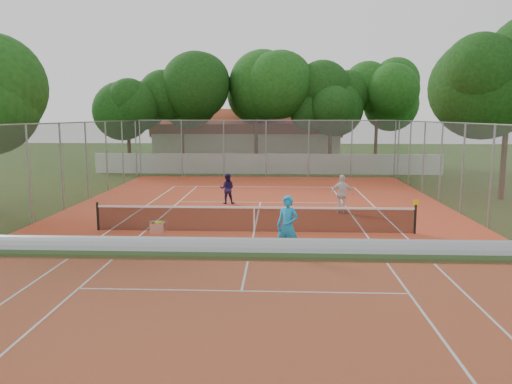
{
  "coord_description": "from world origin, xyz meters",
  "views": [
    {
      "loc": [
        0.9,
        -18.22,
        4.33
      ],
      "look_at": [
        0.0,
        1.5,
        1.3
      ],
      "focal_mm": 35.0,
      "sensor_mm": 36.0,
      "label": 1
    }
  ],
  "objects_px": {
    "clubhouse": "(248,138)",
    "player_near": "(288,226)",
    "player_far_left": "(227,189)",
    "tennis_net": "(254,219)",
    "player_far_right": "(342,194)",
    "ball_hopper": "(158,234)"
  },
  "relations": [
    {
      "from": "player_far_right",
      "to": "player_near",
      "type": "bearing_deg",
      "value": 79.9
    },
    {
      "from": "tennis_net",
      "to": "ball_hopper",
      "type": "height_order",
      "value": "tennis_net"
    },
    {
      "from": "tennis_net",
      "to": "clubhouse",
      "type": "relative_size",
      "value": 0.72
    },
    {
      "from": "clubhouse",
      "to": "player_near",
      "type": "bearing_deg",
      "value": -84.35
    },
    {
      "from": "clubhouse",
      "to": "player_far_left",
      "type": "bearing_deg",
      "value": -89.08
    },
    {
      "from": "clubhouse",
      "to": "player_far_left",
      "type": "xyz_separation_m",
      "value": [
        0.37,
        -23.0,
        -1.43
      ]
    },
    {
      "from": "ball_hopper",
      "to": "player_near",
      "type": "bearing_deg",
      "value": -13.75
    },
    {
      "from": "player_far_left",
      "to": "ball_hopper",
      "type": "relative_size",
      "value": 1.54
    },
    {
      "from": "player_far_left",
      "to": "player_near",
      "type": "bearing_deg",
      "value": 106.85
    },
    {
      "from": "clubhouse",
      "to": "ball_hopper",
      "type": "bearing_deg",
      "value": -91.82
    },
    {
      "from": "player_near",
      "to": "ball_hopper",
      "type": "relative_size",
      "value": 1.95
    },
    {
      "from": "tennis_net",
      "to": "clubhouse",
      "type": "xyz_separation_m",
      "value": [
        -2.0,
        29.0,
        1.69
      ]
    },
    {
      "from": "tennis_net",
      "to": "player_far_left",
      "type": "distance_m",
      "value": 6.22
    },
    {
      "from": "player_far_right",
      "to": "ball_hopper",
      "type": "xyz_separation_m",
      "value": [
        -6.74,
        -6.46,
        -0.37
      ]
    },
    {
      "from": "clubhouse",
      "to": "ball_hopper",
      "type": "height_order",
      "value": "clubhouse"
    },
    {
      "from": "clubhouse",
      "to": "player_near",
      "type": "distance_m",
      "value": 32.39
    },
    {
      "from": "clubhouse",
      "to": "ball_hopper",
      "type": "xyz_separation_m",
      "value": [
        -1.0,
        -31.55,
        -1.7
      ]
    },
    {
      "from": "player_far_left",
      "to": "player_far_right",
      "type": "distance_m",
      "value": 5.76
    },
    {
      "from": "tennis_net",
      "to": "clubhouse",
      "type": "distance_m",
      "value": 29.12
    },
    {
      "from": "tennis_net",
      "to": "player_far_right",
      "type": "xyz_separation_m",
      "value": [
        3.74,
        3.9,
        0.37
      ]
    },
    {
      "from": "player_near",
      "to": "player_far_left",
      "type": "bearing_deg",
      "value": 130.78
    },
    {
      "from": "tennis_net",
      "to": "player_far_left",
      "type": "bearing_deg",
      "value": 105.19
    }
  ]
}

